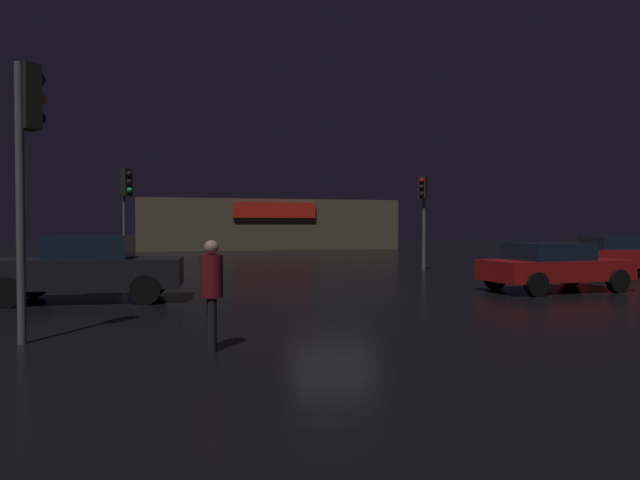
% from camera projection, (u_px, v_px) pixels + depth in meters
% --- Properties ---
extents(ground_plane, '(120.00, 120.00, 0.00)m').
position_uv_depth(ground_plane, '(333.00, 292.00, 15.78)').
color(ground_plane, black).
extents(store_building, '(20.98, 9.41, 4.10)m').
position_uv_depth(store_building, '(266.00, 225.00, 48.03)').
color(store_building, brown).
rests_on(store_building, ground).
extents(traffic_signal_opposite, '(0.42, 0.42, 4.00)m').
position_uv_depth(traffic_signal_opposite, '(126.00, 194.00, 20.33)').
color(traffic_signal_opposite, '#595B60').
rests_on(traffic_signal_opposite, ground).
extents(traffic_signal_cross_left, '(0.42, 0.43, 3.97)m').
position_uv_depth(traffic_signal_cross_left, '(423.00, 204.00, 23.08)').
color(traffic_signal_cross_left, '#595B60').
rests_on(traffic_signal_cross_left, ground).
extents(traffic_signal_cross_right, '(0.43, 0.41, 4.43)m').
position_uv_depth(traffic_signal_cross_right, '(27.00, 141.00, 8.72)').
color(traffic_signal_cross_right, '#595B60').
rests_on(traffic_signal_cross_right, ground).
extents(car_near, '(4.32, 2.25, 1.39)m').
position_uv_depth(car_near, '(553.00, 266.00, 15.89)').
color(car_near, '#A51414').
rests_on(car_near, ground).
extents(car_far, '(4.70, 2.27, 1.64)m').
position_uv_depth(car_far, '(88.00, 268.00, 13.74)').
color(car_far, black).
rests_on(car_far, ground).
extents(car_crossing, '(4.53, 2.13, 1.49)m').
position_uv_depth(car_crossing, '(615.00, 255.00, 21.01)').
color(car_crossing, '#A51414').
rests_on(car_crossing, ground).
extents(pedestrian, '(0.35, 0.35, 1.66)m').
position_uv_depth(pedestrian, '(211.00, 287.00, 8.20)').
color(pedestrian, black).
rests_on(pedestrian, ground).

